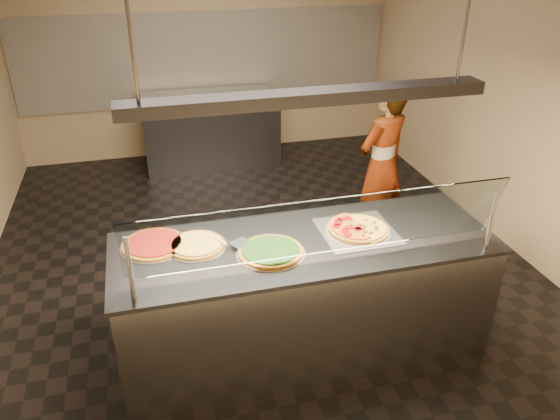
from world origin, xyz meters
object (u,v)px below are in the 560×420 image
object	(u,v)px
prep_table	(211,129)
pizza_tomato	(154,244)
heat_lamp_housing	(309,97)
serving_counter	(304,296)
pizza_spatula	(229,241)
half_pizza_pepperoni	(344,229)
worker	(382,165)
perforated_tray	(357,231)
half_pizza_sausage	(371,226)
pizza_spinach	(271,251)
sneeze_guard	(322,228)
pizza_cheese	(196,244)

from	to	relation	value
prep_table	pizza_tomato	bearing A→B (deg)	-103.85
prep_table	heat_lamp_housing	bearing A→B (deg)	-88.16
heat_lamp_housing	serving_counter	bearing A→B (deg)	-90.00
pizza_spatula	pizza_tomato	bearing A→B (deg)	166.02
half_pizza_pepperoni	worker	world-z (taller)	worker
perforated_tray	half_pizza_pepperoni	size ratio (longest dim) A/B	1.21
serving_counter	half_pizza_sausage	xyz separation A→B (m)	(0.51, 0.04, 0.49)
pizza_spinach	worker	world-z (taller)	worker
sneeze_guard	perforated_tray	world-z (taller)	sneeze_guard
perforated_tray	prep_table	size ratio (longest dim) A/B	0.30
half_pizza_pepperoni	pizza_spinach	size ratio (longest dim) A/B	0.93
sneeze_guard	prep_table	bearing A→B (deg)	91.69
pizza_spatula	heat_lamp_housing	distance (m)	1.12
pizza_spinach	half_pizza_sausage	bearing A→B (deg)	9.02
pizza_spinach	half_pizza_pepperoni	bearing A→B (deg)	12.64
serving_counter	pizza_tomato	bearing A→B (deg)	168.13
perforated_tray	pizza_spinach	bearing A→B (deg)	-169.33
pizza_spatula	sneeze_guard	bearing A→B (deg)	-39.80
perforated_tray	pizza_spatula	bearing A→B (deg)	176.93
serving_counter	pizza_cheese	xyz separation A→B (m)	(-0.74, 0.13, 0.48)
half_pizza_sausage	heat_lamp_housing	size ratio (longest dim) A/B	0.19
half_pizza_pepperoni	pizza_cheese	size ratio (longest dim) A/B	1.05
serving_counter	heat_lamp_housing	bearing A→B (deg)	90.00
prep_table	sneeze_guard	bearing A→B (deg)	-88.31
pizza_spatula	worker	bearing A→B (deg)	36.73
half_pizza_sausage	perforated_tray	bearing A→B (deg)	178.08
prep_table	heat_lamp_housing	xyz separation A→B (m)	(0.12, -3.83, 1.48)
pizza_cheese	prep_table	world-z (taller)	pizza_cheese
pizza_spinach	worker	bearing A→B (deg)	44.83
pizza_spatula	prep_table	distance (m)	3.80
half_pizza_sausage	prep_table	world-z (taller)	half_pizza_sausage
sneeze_guard	pizza_spatula	xyz separation A→B (m)	(-0.52, 0.43, -0.27)
pizza_spinach	sneeze_guard	bearing A→B (deg)	-43.91
pizza_spatula	worker	world-z (taller)	worker
half_pizza_sausage	worker	world-z (taller)	worker
half_pizza_sausage	pizza_spinach	xyz separation A→B (m)	(-0.78, -0.12, -0.01)
sneeze_guard	half_pizza_pepperoni	size ratio (longest dim) A/B	5.57
pizza_spatula	worker	xyz separation A→B (m)	(1.72, 1.29, -0.15)
serving_counter	half_pizza_pepperoni	xyz separation A→B (m)	(0.30, 0.04, 0.50)
perforated_tray	half_pizza_pepperoni	bearing A→B (deg)	179.66
serving_counter	prep_table	distance (m)	3.83
pizza_spinach	pizza_spatula	distance (m)	0.31
perforated_tray	pizza_tomato	size ratio (longest dim) A/B	1.14
sneeze_guard	pizza_spinach	xyz separation A→B (m)	(-0.27, 0.26, -0.28)
serving_counter	perforated_tray	world-z (taller)	perforated_tray
half_pizza_pepperoni	serving_counter	bearing A→B (deg)	-172.21
pizza_spinach	pizza_tomato	bearing A→B (deg)	158.19
half_pizza_pepperoni	heat_lamp_housing	size ratio (longest dim) A/B	0.19
half_pizza_sausage	pizza_cheese	distance (m)	1.25
pizza_cheese	worker	bearing A→B (deg)	32.65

